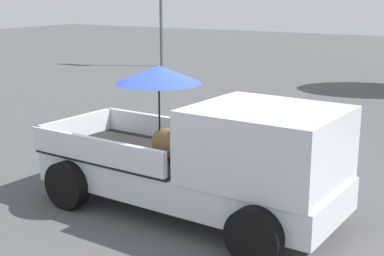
# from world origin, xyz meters

# --- Properties ---
(ground_plane) EXTENTS (80.00, 80.00, 0.00)m
(ground_plane) POSITION_xyz_m (0.00, 0.00, 0.00)
(ground_plane) COLOR #4C4C4F
(pickup_truck_main) EXTENTS (5.15, 2.47, 2.39)m
(pickup_truck_main) POSITION_xyz_m (0.46, -0.04, 0.99)
(pickup_truck_main) COLOR black
(pickup_truck_main) RESTS_ON ground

